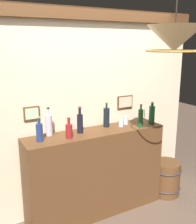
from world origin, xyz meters
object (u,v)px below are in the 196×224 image
object	(u,v)px
liquor_bottle_whiskey	(106,117)
liquor_bottle_port	(39,132)
glass_tumbler_rocks	(126,120)
liquor_bottle_bourbon	(80,123)
liquor_bottle_rye	(152,115)
glass_tumbler_highball	(121,123)
pendant_lamp	(174,39)
liquor_bottle_scotch	(49,125)
liquor_bottle_mezcal	(69,131)
liquor_bottle_vodka	(141,118)
wooden_barrel	(166,178)

from	to	relation	value
liquor_bottle_whiskey	liquor_bottle_port	bearing A→B (deg)	-173.39
liquor_bottle_port	glass_tumbler_rocks	world-z (taller)	liquor_bottle_port
liquor_bottle_bourbon	liquor_bottle_rye	bearing A→B (deg)	-7.42
liquor_bottle_rye	glass_tumbler_highball	xyz separation A→B (m)	(-0.41, 0.10, -0.09)
liquor_bottle_bourbon	pendant_lamp	world-z (taller)	pendant_lamp
liquor_bottle_rye	liquor_bottle_scotch	size ratio (longest dim) A/B	0.90
liquor_bottle_rye	liquor_bottle_mezcal	xyz separation A→B (m)	(-1.16, 0.02, -0.04)
liquor_bottle_vodka	pendant_lamp	xyz separation A→B (m)	(-0.34, -0.84, 0.94)
liquor_bottle_bourbon	liquor_bottle_whiskey	size ratio (longest dim) A/B	0.99
glass_tumbler_highball	wooden_barrel	distance (m)	1.14
pendant_lamp	liquor_bottle_vodka	bearing A→B (deg)	67.89
liquor_bottle_whiskey	wooden_barrel	distance (m)	1.32
liquor_bottle_bourbon	liquor_bottle_whiskey	world-z (taller)	liquor_bottle_whiskey
liquor_bottle_mezcal	liquor_bottle_scotch	bearing A→B (deg)	128.85
liquor_bottle_port	wooden_barrel	world-z (taller)	liquor_bottle_port
liquor_bottle_rye	liquor_bottle_vodka	size ratio (longest dim) A/B	1.01
liquor_bottle_whiskey	pendant_lamp	size ratio (longest dim) A/B	0.52
liquor_bottle_vodka	liquor_bottle_rye	bearing A→B (deg)	8.66
liquor_bottle_scotch	glass_tumbler_highball	world-z (taller)	liquor_bottle_scotch
liquor_bottle_scotch	liquor_bottle_port	bearing A→B (deg)	-137.78
liquor_bottle_mezcal	pendant_lamp	world-z (taller)	pendant_lamp
liquor_bottle_scotch	wooden_barrel	xyz separation A→B (m)	(1.62, -0.25, -0.97)
liquor_bottle_mezcal	liquor_bottle_port	bearing A→B (deg)	169.18
liquor_bottle_vodka	liquor_bottle_whiskey	xyz separation A→B (m)	(-0.37, 0.22, 0.01)
wooden_barrel	liquor_bottle_vodka	bearing A→B (deg)	-179.66
liquor_bottle_port	liquor_bottle_mezcal	bearing A→B (deg)	-10.82
liquor_bottle_rye	liquor_bottle_scotch	world-z (taller)	liquor_bottle_scotch
liquor_bottle_whiskey	glass_tumbler_rocks	size ratio (longest dim) A/B	2.96
liquor_bottle_port	pendant_lamp	distance (m)	1.64
liquor_bottle_bourbon	wooden_barrel	xyz separation A→B (m)	(1.27, -0.16, -0.97)
liquor_bottle_rye	liquor_bottle_port	distance (m)	1.48
liquor_bottle_bourbon	liquor_bottle_port	bearing A→B (deg)	-174.74
liquor_bottle_mezcal	liquor_bottle_scotch	world-z (taller)	liquor_bottle_scotch
liquor_bottle_vodka	liquor_bottle_whiskey	bearing A→B (deg)	149.68
liquor_bottle_port	liquor_bottle_mezcal	size ratio (longest dim) A/B	1.16
liquor_bottle_vodka	liquor_bottle_port	bearing A→B (deg)	174.94
liquor_bottle_mezcal	pendant_lamp	size ratio (longest dim) A/B	0.38
liquor_bottle_port	liquor_bottle_mezcal	world-z (taller)	liquor_bottle_port
liquor_bottle_vodka	liquor_bottle_port	xyz separation A→B (m)	(-1.27, 0.11, -0.01)
liquor_bottle_mezcal	liquor_bottle_rye	bearing A→B (deg)	-1.01
wooden_barrel	liquor_bottle_scotch	bearing A→B (deg)	171.23
liquor_bottle_rye	wooden_barrel	xyz separation A→B (m)	(0.30, -0.03, -0.97)
liquor_bottle_rye	liquor_bottle_scotch	bearing A→B (deg)	170.51
pendant_lamp	wooden_barrel	size ratio (longest dim) A/B	1.25
liquor_bottle_rye	liquor_bottle_vodka	bearing A→B (deg)	-171.34
liquor_bottle_bourbon	glass_tumbler_rocks	world-z (taller)	liquor_bottle_bourbon
liquor_bottle_rye	liquor_bottle_mezcal	distance (m)	1.16
liquor_bottle_bourbon	liquor_bottle_scotch	world-z (taller)	liquor_bottle_scotch
liquor_bottle_mezcal	wooden_barrel	world-z (taller)	liquor_bottle_mezcal
liquor_bottle_bourbon	liquor_bottle_whiskey	xyz separation A→B (m)	(0.40, 0.06, 0.00)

